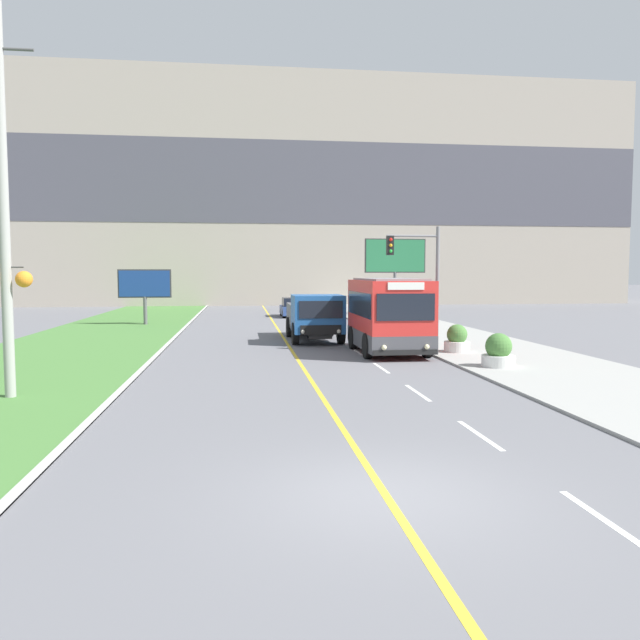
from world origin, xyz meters
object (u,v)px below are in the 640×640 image
at_px(dump_truck, 316,318).
at_px(car_distant, 293,308).
at_px(city_bus, 389,316).
at_px(traffic_light_mast, 422,272).
at_px(planter_round_near, 498,352).
at_px(utility_pole_near, 4,214).
at_px(billboard_large, 395,258).
at_px(planter_round_second, 457,340).
at_px(billboard_small, 145,286).

xyz_separation_m(dump_truck, car_distant, (0.34, 17.63, -0.50)).
relative_size(city_bus, car_distant, 1.28).
bearing_deg(traffic_light_mast, planter_round_near, -73.56).
bearing_deg(dump_truck, car_distant, 88.88).
height_order(utility_pole_near, planter_round_near, utility_pole_near).
bearing_deg(traffic_light_mast, utility_pole_near, -149.77).
height_order(dump_truck, car_distant, dump_truck).
height_order(dump_truck, traffic_light_mast, traffic_light_mast).
bearing_deg(dump_truck, billboard_large, 64.68).
relative_size(city_bus, utility_pole_near, 0.53).
relative_size(dump_truck, planter_round_second, 5.50).
height_order(dump_truck, utility_pole_near, utility_pole_near).
xyz_separation_m(dump_truck, planter_round_near, (5.37, -9.31, -0.60)).
relative_size(utility_pole_near, traffic_light_mast, 1.96).
relative_size(car_distant, traffic_light_mast, 0.81).
relative_size(city_bus, planter_round_second, 4.79).
distance_m(dump_truck, car_distant, 17.64).
bearing_deg(car_distant, utility_pole_near, -108.56).
xyz_separation_m(dump_truck, utility_pole_near, (-9.79, -12.56, 3.72)).
xyz_separation_m(dump_truck, billboard_large, (8.39, 17.74, 3.30)).
bearing_deg(billboard_small, billboard_large, 19.86).
bearing_deg(dump_truck, traffic_light_mast, -48.95).
height_order(city_bus, planter_round_second, city_bus).
height_order(utility_pole_near, traffic_light_mast, utility_pole_near).
xyz_separation_m(utility_pole_near, planter_round_second, (15.10, 7.34, -4.33)).
distance_m(dump_truck, billboard_large, 19.91).
relative_size(dump_truck, billboard_small, 1.77).
distance_m(utility_pole_near, billboard_small, 23.86).
distance_m(billboard_large, billboard_small, 19.40).
relative_size(traffic_light_mast, billboard_large, 0.88).
xyz_separation_m(utility_pole_near, traffic_light_mast, (13.75, 8.01, -1.51)).
height_order(billboard_large, planter_round_second, billboard_large).
height_order(traffic_light_mast, planter_round_second, traffic_light_mast).
distance_m(dump_truck, planter_round_near, 10.77).
relative_size(utility_pole_near, planter_round_near, 8.82).
bearing_deg(billboard_small, traffic_light_mast, -48.93).
relative_size(car_distant, planter_round_second, 3.73).
bearing_deg(planter_round_second, city_bus, 169.12).
relative_size(traffic_light_mast, billboard_small, 1.48).
distance_m(car_distant, utility_pole_near, 32.12).
relative_size(car_distant, billboard_large, 0.71).
bearing_deg(billboard_large, planter_round_near, -96.39).
xyz_separation_m(billboard_small, planter_round_near, (15.12, -20.50, -1.95)).
height_order(traffic_light_mast, planter_round_near, traffic_light_mast).
height_order(car_distant, planter_round_second, car_distant).
xyz_separation_m(traffic_light_mast, planter_round_second, (1.35, -0.67, -2.82)).
relative_size(dump_truck, billboard_large, 1.05).
height_order(billboard_large, billboard_small, billboard_large).
bearing_deg(billboard_small, planter_round_second, -47.43).
distance_m(planter_round_near, planter_round_second, 4.10).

